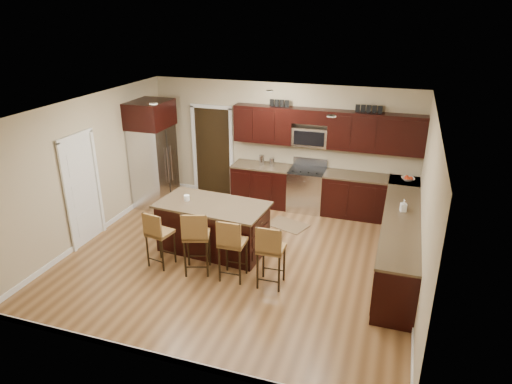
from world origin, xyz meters
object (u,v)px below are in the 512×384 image
(stool_left, at_px, (157,233))
(stool_right, at_px, (231,243))
(stool_extra, at_px, (270,249))
(stool_mid, at_px, (196,236))
(island, at_px, (213,228))
(refrigerator, at_px, (153,153))
(range, at_px, (307,189))

(stool_left, distance_m, stool_right, 1.35)
(stool_right, relative_size, stool_extra, 1.00)
(stool_mid, distance_m, stool_extra, 1.27)
(stool_left, distance_m, stool_mid, 0.72)
(island, xyz_separation_m, refrigerator, (-2.07, 1.55, 0.78))
(island, distance_m, refrigerator, 2.70)
(stool_mid, bearing_deg, stool_right, -18.17)
(stool_right, height_order, stool_extra, same)
(range, height_order, stool_extra, range)
(refrigerator, bearing_deg, range, 13.12)
(stool_left, bearing_deg, range, 69.69)
(island, relative_size, stool_mid, 1.80)
(island, relative_size, stool_extra, 1.87)
(stool_mid, bearing_deg, stool_extra, -18.14)
(range, relative_size, refrigerator, 0.47)
(island, height_order, stool_left, stool_left)
(stool_right, distance_m, stool_extra, 0.65)
(stool_extra, bearing_deg, island, 146.03)
(stool_left, height_order, stool_extra, stool_extra)
(stool_left, distance_m, refrigerator, 2.84)
(range, bearing_deg, refrigerator, -166.88)
(stool_right, height_order, refrigerator, refrigerator)
(range, xyz_separation_m, stool_left, (-1.89, -3.16, 0.17))
(stool_right, distance_m, refrigerator, 3.69)
(range, relative_size, stool_left, 1.08)
(stool_left, xyz_separation_m, refrigerator, (-1.41, 2.39, 0.57))
(range, relative_size, stool_mid, 0.98)
(stool_mid, bearing_deg, island, 76.18)
(range, bearing_deg, stool_right, -99.73)
(island, distance_m, stool_mid, 0.89)
(refrigerator, bearing_deg, stool_extra, -35.16)
(stool_right, bearing_deg, stool_mid, 178.26)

